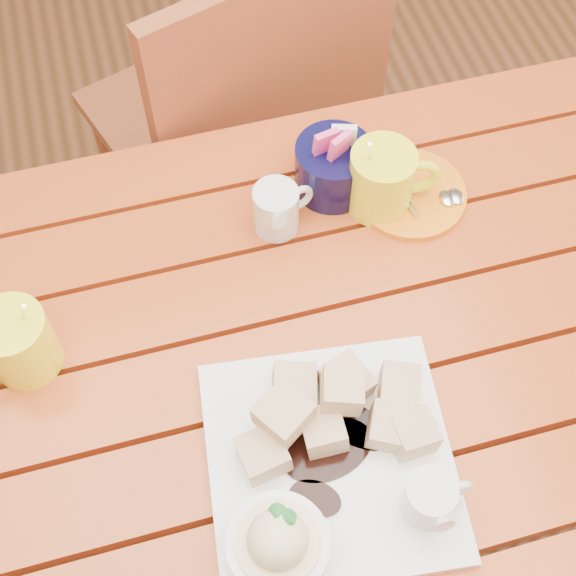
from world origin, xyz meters
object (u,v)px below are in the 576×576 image
object	(u,v)px
coffee_mug_right	(383,179)
orange_saucer	(411,194)
chair_far	(244,125)
dessert_plate	(324,474)
table	(282,395)
coffee_mug_left	(16,343)

from	to	relation	value
coffee_mug_right	orange_saucer	xyz separation A→B (m)	(0.05, -0.00, -0.05)
coffee_mug_right	chair_far	xyz separation A→B (m)	(-0.11, 0.40, -0.28)
dessert_plate	coffee_mug_right	bearing A→B (deg)	62.24
orange_saucer	table	bearing A→B (deg)	-140.59
dessert_plate	chair_far	xyz separation A→B (m)	(0.08, 0.76, -0.26)
coffee_mug_right	coffee_mug_left	bearing A→B (deg)	-157.82
coffee_mug_right	orange_saucer	size ratio (longest dim) A/B	0.94
dessert_plate	coffee_mug_right	size ratio (longest dim) A/B	2.08
dessert_plate	orange_saucer	size ratio (longest dim) A/B	1.95
coffee_mug_left	orange_saucer	world-z (taller)	coffee_mug_left
dessert_plate	chair_far	distance (m)	0.81
table	chair_far	world-z (taller)	chair_far
table	orange_saucer	xyz separation A→B (m)	(0.24, 0.20, 0.11)
coffee_mug_left	table	bearing A→B (deg)	-30.72
coffee_mug_left	chair_far	size ratio (longest dim) A/B	0.15
table	chair_far	distance (m)	0.62
dessert_plate	coffee_mug_right	distance (m)	0.41
orange_saucer	chair_far	xyz separation A→B (m)	(-0.16, 0.40, -0.23)
dessert_plate	table	bearing A→B (deg)	92.22
dessert_plate	coffee_mug_left	xyz separation A→B (m)	(-0.31, 0.25, 0.02)
coffee_mug_left	orange_saucer	distance (m)	0.57
dessert_plate	chair_far	bearing A→B (deg)	83.96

